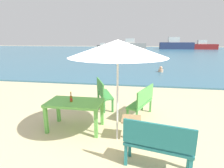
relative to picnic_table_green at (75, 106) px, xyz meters
The scene contains 14 objects.
ground_plane 1.34m from the picnic_table_green, 20.13° to the right, with size 120.00×120.00×0.00m, color beige.
sea_water 29.62m from the picnic_table_green, 87.86° to the left, with size 120.00×50.00×0.08m, color #386B84.
picnic_table_green is the anchor object (origin of this frame).
beer_bottle_amber 0.22m from the picnic_table_green, 159.80° to the right, with size 0.07×0.07×0.26m.
patio_umbrella 1.89m from the picnic_table_green, 16.25° to the right, with size 2.10×2.10×2.30m.
side_table_wood 1.53m from the picnic_table_green, 11.36° to the right, with size 0.44×0.44×0.54m.
bench_teal_center 2.33m from the picnic_table_green, 31.99° to the right, with size 1.25×0.59×0.95m.
bench_green_left 1.72m from the picnic_table_green, 77.19° to the left, with size 0.80×1.25×0.95m.
bench_green_right 1.98m from the picnic_table_green, 29.42° to the left, with size 0.79×1.25×0.95m.
swimmer_person 9.16m from the picnic_table_green, 70.49° to the left, with size 0.34×0.34×0.41m.
boat_ferry 41.43m from the picnic_table_green, 90.90° to the left, with size 6.80×1.85×2.47m.
boat_cargo_ship 41.78m from the picnic_table_green, 76.54° to the left, with size 7.63×2.08×2.77m.
boat_barge 43.74m from the picnic_table_green, 68.67° to the left, with size 5.80×1.58×2.11m.
boat_tanker 45.16m from the picnic_table_green, 100.93° to the left, with size 3.54×0.96×1.29m.
Camera 1 is at (0.52, -3.67, 2.30)m, focal length 28.42 mm.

